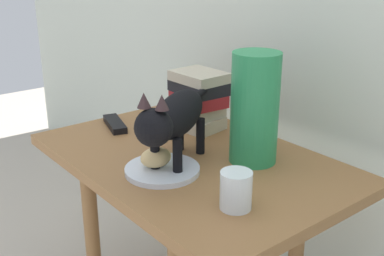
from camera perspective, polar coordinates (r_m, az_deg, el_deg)
The scene contains 8 objects.
side_table at distance 1.35m, azimuth 0.00°, elevation -6.44°, with size 0.86×0.57×0.59m.
plate at distance 1.22m, azimuth -3.51°, elevation -4.94°, with size 0.19×0.19×0.01m, color silver.
bread_roll at distance 1.21m, azimuth -4.27°, elevation -3.47°, with size 0.08×0.06×0.05m, color #E0BC7A.
cat at distance 1.21m, azimuth -2.10°, elevation 1.24°, with size 0.28×0.42×0.23m.
book_stack at distance 1.50m, azimuth 0.58°, elevation 3.35°, with size 0.19×0.15×0.18m.
green_vase at distance 1.25m, azimuth 7.39°, elevation 2.30°, with size 0.12×0.12×0.29m, color #288C51.
candle_jar at distance 1.05m, azimuth 5.18°, elevation -7.53°, with size 0.07×0.07×0.08m.
tv_remote at distance 1.55m, azimuth -9.07°, elevation 0.48°, with size 0.15×0.04×0.02m, color black.
Camera 1 is at (0.94, -0.76, 1.11)m, focal length 45.33 mm.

